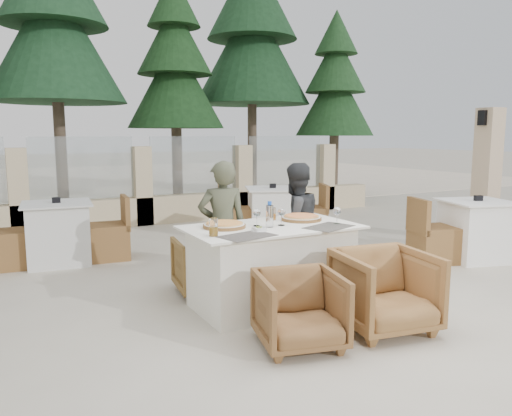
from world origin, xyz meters
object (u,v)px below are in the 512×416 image
beer_glass_left (213,227)px  armchair_far_left (206,265)px  pizza_right (301,218)px  bg_table_a (58,233)px  dining_table (271,266)px  wine_glass_centre (257,216)px  diner_left (222,228)px  diner_right (295,223)px  armchair_near_left (300,310)px  pizza_left (224,225)px  armchair_near_right (385,291)px  bg_table_b (273,212)px  bg_table_c (476,230)px  armchair_far_right (266,252)px  water_bottle (270,214)px  beer_glass_right (273,214)px  wine_glass_near (281,216)px  olive_dish (259,229)px  wine_glass_corner (337,214)px

beer_glass_left → armchair_far_left: beer_glass_left is taller
pizza_right → bg_table_a: bearing=128.5°
armchair_far_left → dining_table: bearing=126.6°
wine_glass_centre → diner_left: diner_left is taller
beer_glass_left → diner_right: bearing=29.4°
wine_glass_centre → armchair_near_left: 1.12m
pizza_left → pizza_right: size_ratio=0.97×
armchair_near_right → bg_table_b: size_ratio=0.45×
diner_left → bg_table_c: bearing=-168.7°
bg_table_b → bg_table_c: (1.55, -2.57, 0.00)m
armchair_near_right → bg_table_c: bearing=34.1°
pizza_right → armchair_far_right: 0.92m
pizza_left → pizza_right: (0.84, 0.00, 0.00)m
pizza_right → water_bottle: 0.50m
pizza_right → wine_glass_centre: 0.55m
armchair_near_right → armchair_far_right: bearing=102.3°
beer_glass_right → wine_glass_near: bearing=-105.5°
olive_dish → armchair_near_right: (0.76, -0.79, -0.46)m
wine_glass_corner → armchair_near_left: (-0.87, -0.69, -0.57)m
beer_glass_right → olive_dish: beer_glass_right is taller
water_bottle → wine_glass_near: water_bottle is taller
pizza_left → bg_table_b: 3.44m
armchair_far_left → wine_glass_centre: bearing=119.9°
wine_glass_near → armchair_near_right: (0.45, -0.93, -0.53)m
dining_table → diner_right: (0.61, 0.54, 0.27)m
olive_dish → armchair_near_left: bearing=-93.6°
diner_right → armchair_near_right: bearing=82.9°
diner_right → bg_table_c: (2.61, -0.27, -0.27)m
pizza_left → armchair_far_right: size_ratio=0.62×
armchair_near_right → bg_table_b: (1.13, 3.79, 0.05)m
armchair_far_right → armchair_near_right: 1.85m
armchair_far_left → armchair_far_right: bearing=-157.8°
armchair_near_left → wine_glass_corner: bearing=52.6°
armchair_near_left → bg_table_a: size_ratio=0.39×
olive_dish → wine_glass_centre: bearing=66.5°
beer_glass_left → bg_table_b: beer_glass_left is taller
armchair_near_right → olive_dish: bearing=143.5°
wine_glass_near → armchair_near_left: (-0.36, -0.87, -0.57)m
armchair_far_right → diner_right: size_ratio=0.48×
beer_glass_left → bg_table_c: beer_glass_left is taller
wine_glass_corner → wine_glass_centre: bearing=160.1°
wine_glass_corner → beer_glass_right: bearing=131.0°
water_bottle → armchair_far_left: (-0.34, 0.71, -0.60)m
armchair_far_right → diner_left: diner_left is taller
olive_dish → diner_right: 1.10m
armchair_far_left → diner_left: 0.43m
water_bottle → bg_table_b: 3.38m
dining_table → diner_right: size_ratio=1.22×
beer_glass_right → pizza_left: bearing=-165.9°
beer_glass_left → beer_glass_right: beer_glass_left is taller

